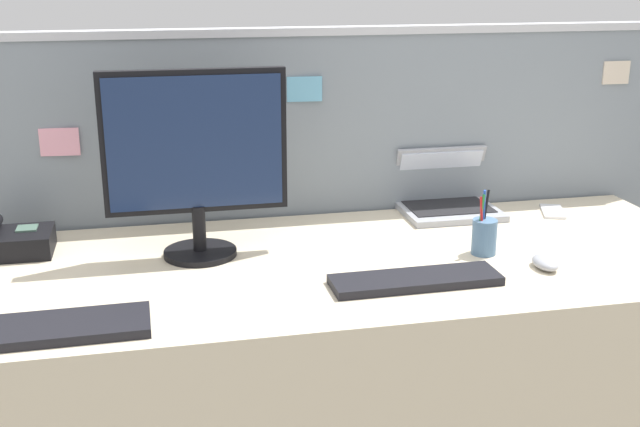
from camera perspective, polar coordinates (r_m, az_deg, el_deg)
name	(u,v)px	position (r m, az deg, el deg)	size (l,w,h in m)	color
desk	(324,381)	(2.28, 0.27, -11.96)	(2.24, 0.84, 0.72)	beige
cubicle_divider	(293,232)	(2.58, -1.92, -1.31)	(2.59, 0.08, 1.30)	gray
desktop_monitor	(195,153)	(2.13, -8.96, 4.30)	(0.49, 0.20, 0.51)	black
laptop	(444,196)	(2.60, 8.94, 1.22)	(0.30, 0.28, 0.20)	#9EA0A8
desk_phone	(16,241)	(2.33, -21.02, -1.87)	(0.18, 0.16, 0.10)	black
keyboard_main	(48,329)	(1.82, -18.97, -7.84)	(0.43, 0.15, 0.02)	black
keyboard_spare	(415,280)	(1.99, 6.89, -4.77)	(0.43, 0.12, 0.02)	black
computer_mouse_right_hand	(545,263)	(2.16, 15.90, -3.42)	(0.06, 0.10, 0.03)	#9EA0A8
pen_cup	(484,236)	(2.21, 11.73, -1.58)	(0.07, 0.07, 0.18)	#4C7093
cell_phone_white_slab	(553,211)	(2.65, 16.40, 0.15)	(0.07, 0.14, 0.01)	silver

